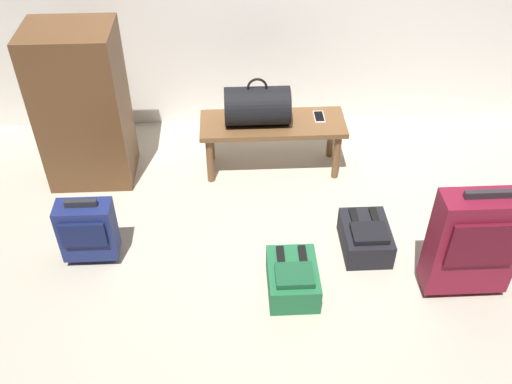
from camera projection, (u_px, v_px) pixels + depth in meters
name	position (u px, v px, depth m)	size (l,w,h in m)	color
ground_plane	(297.00, 256.00, 3.50)	(6.60, 6.60, 0.00)	#B2A893
bench	(273.00, 129.00, 3.98)	(1.00, 0.36, 0.39)	brown
duffel_bag_black	(257.00, 106.00, 3.85)	(0.44, 0.26, 0.34)	black
cell_phone	(319.00, 117.00, 3.98)	(0.07, 0.14, 0.01)	silver
suitcase_upright_burgundy	(474.00, 242.00, 3.07)	(0.46, 0.20, 0.73)	maroon
suitcase_small_navy	(87.00, 230.00, 3.34)	(0.32, 0.18, 0.46)	navy
backpack_dark	(366.00, 237.00, 3.50)	(0.28, 0.38, 0.21)	black
backpack_green	(293.00, 278.00, 3.24)	(0.28, 0.38, 0.21)	#1E6038
side_cabinet	(82.00, 107.00, 3.79)	(0.56, 0.44, 1.10)	brown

